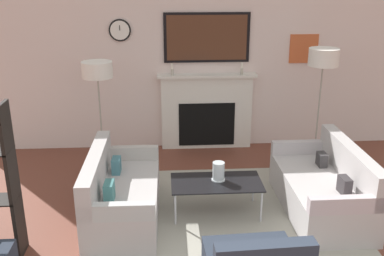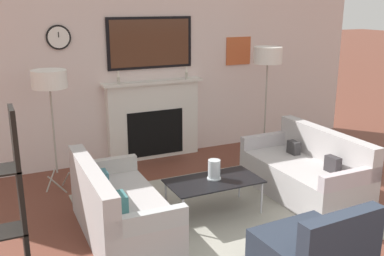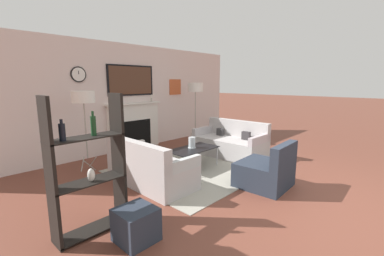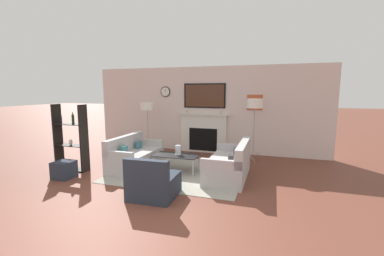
% 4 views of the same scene
% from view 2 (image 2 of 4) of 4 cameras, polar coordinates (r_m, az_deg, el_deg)
% --- Properties ---
extents(fireplace_wall, '(7.55, 0.28, 2.70)m').
position_cam_2_polar(fireplace_wall, '(7.00, -5.29, 6.19)').
color(fireplace_wall, beige).
rests_on(fireplace_wall, ground_plane).
extents(area_rug, '(3.05, 2.53, 0.01)m').
position_cam_2_polar(area_rug, '(5.36, 3.70, -10.69)').
color(area_rug, '#999688').
rests_on(area_rug, ground_plane).
extents(couch_left, '(0.80, 1.64, 0.81)m').
position_cam_2_polar(couch_left, '(4.82, -9.29, -10.32)').
color(couch_left, '#B2ACAB').
rests_on(couch_left, ground_plane).
extents(couch_right, '(0.84, 1.68, 0.83)m').
position_cam_2_polar(couch_right, '(5.90, 14.27, -5.64)').
color(couch_right, '#B2ACAB').
rests_on(couch_right, ground_plane).
extents(armchair, '(0.85, 0.84, 0.79)m').
position_cam_2_polar(armchair, '(4.18, 15.15, -15.43)').
color(armchair, '#252D3A').
rests_on(armchair, ground_plane).
extents(coffee_table, '(1.08, 0.57, 0.42)m').
position_cam_2_polar(coffee_table, '(5.19, 2.79, -6.93)').
color(coffee_table, black).
rests_on(coffee_table, ground_plane).
extents(hurricane_candle, '(0.16, 0.16, 0.23)m').
position_cam_2_polar(hurricane_candle, '(5.20, 2.83, -5.40)').
color(hurricane_candle, silver).
rests_on(hurricane_candle, coffee_table).
extents(floor_lamp_left, '(0.43, 0.43, 1.59)m').
position_cam_2_polar(floor_lamp_left, '(5.82, -17.68, 5.72)').
color(floor_lamp_left, '#9E998E').
rests_on(floor_lamp_left, ground_plane).
extents(floor_lamp_right, '(0.43, 0.43, 1.74)m').
position_cam_2_polar(floor_lamp_right, '(6.99, 9.61, 8.93)').
color(floor_lamp_right, '#9E998E').
rests_on(floor_lamp_right, ground_plane).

